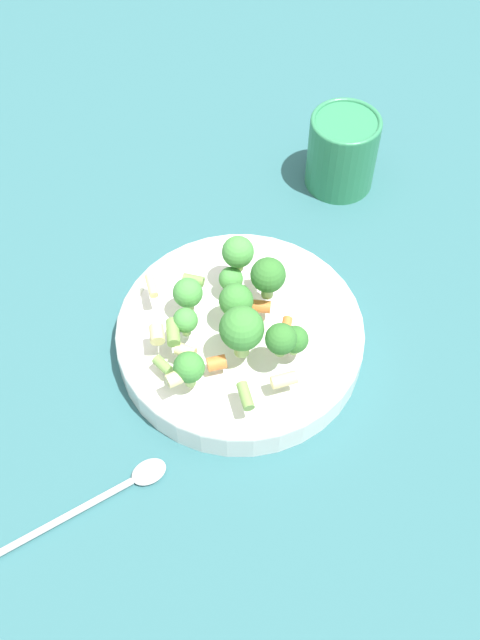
{
  "coord_description": "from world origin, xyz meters",
  "views": [
    {
      "loc": [
        0.29,
        0.35,
        0.69
      ],
      "look_at": [
        0.0,
        0.0,
        0.05
      ],
      "focal_mm": 42.0,
      "sensor_mm": 36.0,
      "label": 1
    }
  ],
  "objects": [
    {
      "name": "bowl",
      "position": [
        0.0,
        0.0,
        0.02
      ],
      "size": [
        0.27,
        0.27,
        0.04
      ],
      "color": "white",
      "rests_on": "ground_plane"
    },
    {
      "name": "ground_plane",
      "position": [
        0.0,
        0.0,
        0.0
      ],
      "size": [
        3.0,
        3.0,
        0.0
      ],
      "primitive_type": "plane",
      "color": "#2D6066"
    },
    {
      "name": "cup",
      "position": [
        -0.26,
        -0.12,
        0.05
      ],
      "size": [
        0.09,
        0.09,
        0.1
      ],
      "color": "#2D7F51",
      "rests_on": "ground_plane"
    },
    {
      "name": "spoon",
      "position": [
        0.21,
        0.05,
        0.01
      ],
      "size": [
        0.19,
        0.04,
        0.01
      ],
      "rotation": [
        0.0,
        0.0,
        9.28
      ],
      "color": "silver",
      "rests_on": "ground_plane"
    },
    {
      "name": "pasta_salad",
      "position": [
        0.01,
        0.01,
        0.08
      ],
      "size": [
        0.17,
        0.2,
        0.07
      ],
      "color": "#8CB766",
      "rests_on": "bowl"
    }
  ]
}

